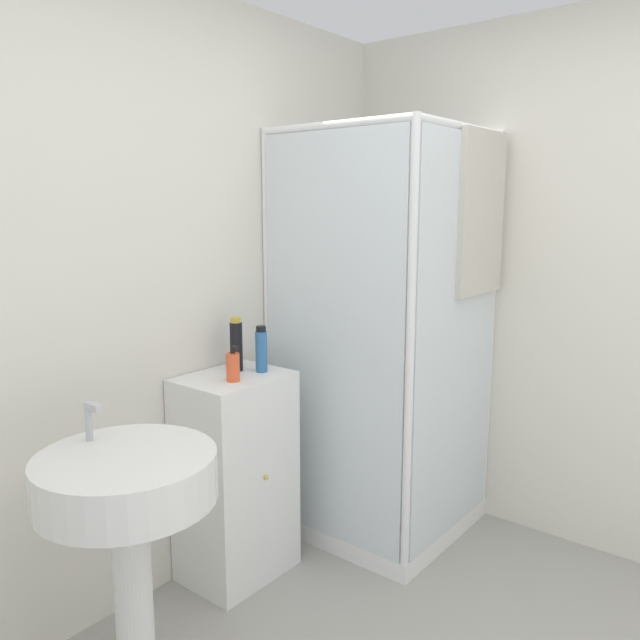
# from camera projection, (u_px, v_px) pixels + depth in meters

# --- Properties ---
(wall_back) EXTENTS (6.40, 0.06, 2.50)m
(wall_back) POSITION_uv_depth(u_px,v_px,m) (103.00, 307.00, 2.37)
(wall_back) COLOR silver
(wall_back) RESTS_ON ground_plane
(shower_enclosure) EXTENTS (0.83, 0.86, 1.98)m
(shower_enclosure) POSITION_uv_depth(u_px,v_px,m) (390.00, 418.00, 3.09)
(shower_enclosure) COLOR white
(shower_enclosure) RESTS_ON ground_plane
(vanity_cabinet) EXTENTS (0.46, 0.37, 0.91)m
(vanity_cabinet) POSITION_uv_depth(u_px,v_px,m) (236.00, 476.00, 2.74)
(vanity_cabinet) COLOR white
(vanity_cabinet) RESTS_ON ground_plane
(sink) EXTENTS (0.56, 0.56, 1.01)m
(sink) POSITION_uv_depth(u_px,v_px,m) (128.00, 502.00, 1.94)
(sink) COLOR white
(sink) RESTS_ON ground_plane
(soap_dispenser) EXTENTS (0.06, 0.06, 0.15)m
(soap_dispenser) POSITION_uv_depth(u_px,v_px,m) (233.00, 367.00, 2.56)
(soap_dispenser) COLOR #E5562D
(soap_dispenser) RESTS_ON vanity_cabinet
(shampoo_bottle_tall_black) EXTENTS (0.05, 0.05, 0.24)m
(shampoo_bottle_tall_black) POSITION_uv_depth(u_px,v_px,m) (236.00, 345.00, 2.72)
(shampoo_bottle_tall_black) COLOR black
(shampoo_bottle_tall_black) RESTS_ON vanity_cabinet
(shampoo_bottle_blue) EXTENTS (0.05, 0.05, 0.20)m
(shampoo_bottle_blue) POSITION_uv_depth(u_px,v_px,m) (261.00, 350.00, 2.70)
(shampoo_bottle_blue) COLOR #2D66A3
(shampoo_bottle_blue) RESTS_ON vanity_cabinet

